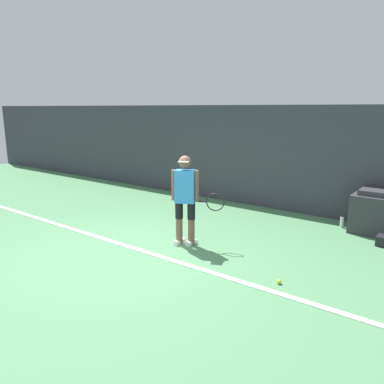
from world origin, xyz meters
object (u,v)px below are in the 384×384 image
(tennis_player, at_px, (186,196))
(covered_chair, at_px, (373,212))
(tennis_ball, at_px, (279,282))
(water_bottle, at_px, (342,222))

(tennis_player, xyz_separation_m, covered_chair, (2.49, 2.76, -0.48))
(tennis_player, distance_m, covered_chair, 3.75)
(covered_chair, bearing_deg, tennis_ball, -99.01)
(tennis_ball, relative_size, water_bottle, 0.28)
(covered_chair, relative_size, water_bottle, 3.49)
(tennis_player, bearing_deg, water_bottle, 28.12)
(tennis_player, height_order, covered_chair, tennis_player)
(tennis_player, bearing_deg, tennis_ball, -38.37)
(tennis_player, relative_size, covered_chair, 1.87)
(covered_chair, distance_m, water_bottle, 0.62)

